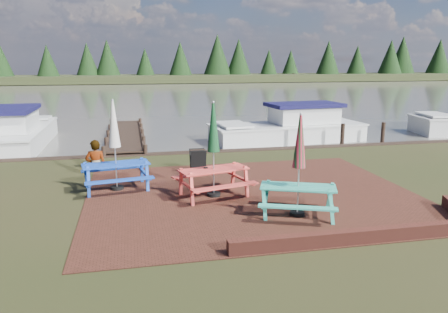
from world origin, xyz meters
TOP-DOWN VIEW (x-y plane):
  - ground at (0.00, 0.00)m, footprint 120.00×120.00m
  - paving at (0.00, 1.00)m, footprint 9.00×7.50m
  - brick_wall at (2.15, -2.42)m, footprint 6.21×1.79m
  - water at (0.00, 37.00)m, footprint 120.00×60.00m
  - far_treeline at (0.00, 66.00)m, footprint 120.00×10.00m
  - picnic_table_teal at (0.62, -0.81)m, footprint 2.22×2.11m
  - picnic_table_red at (-1.07, 1.11)m, footprint 2.22×2.07m
  - picnic_table_blue at (-3.68, 2.31)m, footprint 2.10×1.93m
  - chalkboard at (-1.12, 3.60)m, footprint 0.51×0.49m
  - jetty at (-3.50, 11.28)m, footprint 1.76×9.08m
  - boat_jetty at (-8.23, 10.60)m, footprint 2.51×7.12m
  - boat_near at (4.30, 9.53)m, footprint 7.60×3.24m
  - person at (-4.47, 5.21)m, footprint 0.72×0.48m

SIDE VIEW (x-z plane):
  - ground at x=0.00m, z-range 0.00..0.00m
  - water at x=0.00m, z-range -0.01..0.01m
  - paving at x=0.00m, z-range 0.00..0.02m
  - jetty at x=-3.50m, z-range -0.39..0.61m
  - brick_wall at x=2.15m, z-range 0.00..0.30m
  - boat_near at x=4.30m, z-range -0.60..1.40m
  - boat_jetty at x=-8.23m, z-range -0.61..1.45m
  - chalkboard at x=-1.12m, z-range 0.01..0.83m
  - picnic_table_teal at x=0.62m, z-range -0.37..2.09m
  - picnic_table_blue at x=-3.68m, z-range -0.39..2.20m
  - picnic_table_red at x=-1.07m, z-range -0.39..2.20m
  - person at x=-4.47m, z-range 0.00..1.94m
  - far_treeline at x=0.00m, z-range -0.77..7.33m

